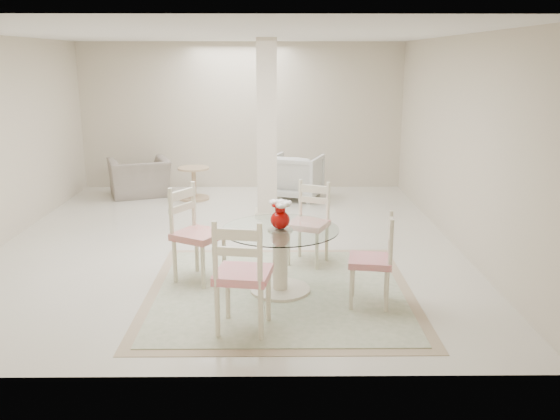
{
  "coord_description": "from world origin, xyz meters",
  "views": [
    {
      "loc": [
        0.62,
        -7.65,
        2.42
      ],
      "look_at": [
        0.67,
        -1.59,
        0.85
      ],
      "focal_mm": 38.0,
      "sensor_mm": 36.0,
      "label": 1
    }
  ],
  "objects_px": {
    "red_vase": "(281,214)",
    "dining_chair_south": "(241,268)",
    "armchair_white": "(296,176)",
    "side_table": "(194,185)",
    "dining_table": "(280,260)",
    "column": "(267,130)",
    "dining_chair_west": "(193,226)",
    "dining_chair_east": "(377,254)",
    "recliner_taupe": "(139,178)",
    "dining_chair_north": "(310,217)"
  },
  "relations": [
    {
      "from": "dining_table",
      "to": "armchair_white",
      "type": "relative_size",
      "value": 1.42
    },
    {
      "from": "column",
      "to": "dining_chair_west",
      "type": "bearing_deg",
      "value": -106.1
    },
    {
      "from": "column",
      "to": "recliner_taupe",
      "type": "xyz_separation_m",
      "value": [
        -2.31,
        1.47,
        -1.02
      ]
    },
    {
      "from": "dining_table",
      "to": "column",
      "type": "bearing_deg",
      "value": 93.19
    },
    {
      "from": "dining_table",
      "to": "red_vase",
      "type": "xyz_separation_m",
      "value": [
        0.0,
        -0.0,
        0.5
      ]
    },
    {
      "from": "armchair_white",
      "to": "dining_table",
      "type": "bearing_deg",
      "value": 104.91
    },
    {
      "from": "dining_chair_west",
      "to": "column",
      "type": "bearing_deg",
      "value": 14.69
    },
    {
      "from": "dining_table",
      "to": "side_table",
      "type": "distance_m",
      "value": 4.52
    },
    {
      "from": "recliner_taupe",
      "to": "armchair_white",
      "type": "height_order",
      "value": "armchair_white"
    },
    {
      "from": "column",
      "to": "dining_chair_north",
      "type": "xyz_separation_m",
      "value": [
        0.54,
        -2.13,
        -0.78
      ]
    },
    {
      "from": "side_table",
      "to": "dining_table",
      "type": "bearing_deg",
      "value": -71.01
    },
    {
      "from": "dining_chair_east",
      "to": "dining_chair_west",
      "type": "xyz_separation_m",
      "value": [
        -1.91,
        0.73,
        0.07
      ]
    },
    {
      "from": "dining_chair_east",
      "to": "side_table",
      "type": "distance_m",
      "value": 5.23
    },
    {
      "from": "red_vase",
      "to": "recliner_taupe",
      "type": "distance_m",
      "value": 5.22
    },
    {
      "from": "dining_chair_east",
      "to": "dining_chair_west",
      "type": "distance_m",
      "value": 2.04
    },
    {
      "from": "dining_chair_west",
      "to": "side_table",
      "type": "height_order",
      "value": "dining_chair_west"
    },
    {
      "from": "dining_chair_south",
      "to": "side_table",
      "type": "bearing_deg",
      "value": -68.81
    },
    {
      "from": "dining_chair_east",
      "to": "column",
      "type": "bearing_deg",
      "value": -152.2
    },
    {
      "from": "recliner_taupe",
      "to": "dining_chair_west",
      "type": "bearing_deg",
      "value": 89.86
    },
    {
      "from": "column",
      "to": "red_vase",
      "type": "bearing_deg",
      "value": -86.75
    },
    {
      "from": "dining_table",
      "to": "dining_chair_south",
      "type": "bearing_deg",
      "value": -110.07
    },
    {
      "from": "column",
      "to": "dining_table",
      "type": "relative_size",
      "value": 2.22
    },
    {
      "from": "recliner_taupe",
      "to": "side_table",
      "type": "xyz_separation_m",
      "value": [
        1.01,
        -0.29,
        -0.07
      ]
    },
    {
      "from": "dining_table",
      "to": "red_vase",
      "type": "height_order",
      "value": "red_vase"
    },
    {
      "from": "armchair_white",
      "to": "side_table",
      "type": "distance_m",
      "value": 1.8
    },
    {
      "from": "dining_chair_north",
      "to": "dining_chair_south",
      "type": "height_order",
      "value": "dining_chair_south"
    },
    {
      "from": "red_vase",
      "to": "recliner_taupe",
      "type": "height_order",
      "value": "red_vase"
    },
    {
      "from": "dining_chair_north",
      "to": "armchair_white",
      "type": "relative_size",
      "value": 1.27
    },
    {
      "from": "dining_chair_west",
      "to": "side_table",
      "type": "distance_m",
      "value": 3.94
    },
    {
      "from": "red_vase",
      "to": "side_table",
      "type": "xyz_separation_m",
      "value": [
        -1.47,
        4.27,
        -0.6
      ]
    },
    {
      "from": "red_vase",
      "to": "dining_chair_south",
      "type": "xyz_separation_m",
      "value": [
        -0.36,
        -0.96,
        -0.23
      ]
    },
    {
      "from": "red_vase",
      "to": "dining_chair_east",
      "type": "distance_m",
      "value": 1.06
    },
    {
      "from": "dining_chair_south",
      "to": "side_table",
      "type": "xyz_separation_m",
      "value": [
        -1.12,
        5.23,
        -0.36
      ]
    },
    {
      "from": "armchair_white",
      "to": "side_table",
      "type": "relative_size",
      "value": 1.51
    },
    {
      "from": "red_vase",
      "to": "dining_chair_south",
      "type": "bearing_deg",
      "value": -110.32
    },
    {
      "from": "dining_chair_east",
      "to": "side_table",
      "type": "height_order",
      "value": "dining_chair_east"
    },
    {
      "from": "dining_chair_south",
      "to": "recliner_taupe",
      "type": "xyz_separation_m",
      "value": [
        -2.13,
        5.52,
        -0.29
      ]
    },
    {
      "from": "dining_chair_east",
      "to": "armchair_white",
      "type": "distance_m",
      "value": 4.74
    },
    {
      "from": "dining_chair_west",
      "to": "recliner_taupe",
      "type": "height_order",
      "value": "dining_chair_west"
    },
    {
      "from": "dining_chair_north",
      "to": "red_vase",
      "type": "bearing_deg",
      "value": -87.0
    },
    {
      "from": "dining_table",
      "to": "dining_chair_east",
      "type": "height_order",
      "value": "dining_chair_east"
    },
    {
      "from": "column",
      "to": "dining_chair_south",
      "type": "bearing_deg",
      "value": -92.55
    },
    {
      "from": "dining_chair_north",
      "to": "dining_chair_south",
      "type": "distance_m",
      "value": 2.05
    },
    {
      "from": "column",
      "to": "dining_chair_north",
      "type": "height_order",
      "value": "column"
    },
    {
      "from": "red_vase",
      "to": "dining_chair_east",
      "type": "xyz_separation_m",
      "value": [
        0.95,
        -0.35,
        -0.31
      ]
    },
    {
      "from": "red_vase",
      "to": "side_table",
      "type": "distance_m",
      "value": 4.56
    },
    {
      "from": "dining_chair_north",
      "to": "armchair_white",
      "type": "height_order",
      "value": "dining_chair_north"
    },
    {
      "from": "dining_table",
      "to": "dining_chair_west",
      "type": "xyz_separation_m",
      "value": [
        -0.95,
        0.38,
        0.26
      ]
    },
    {
      "from": "side_table",
      "to": "column",
      "type": "bearing_deg",
      "value": -42.37
    },
    {
      "from": "dining_table",
      "to": "recliner_taupe",
      "type": "bearing_deg",
      "value": 118.59
    }
  ]
}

